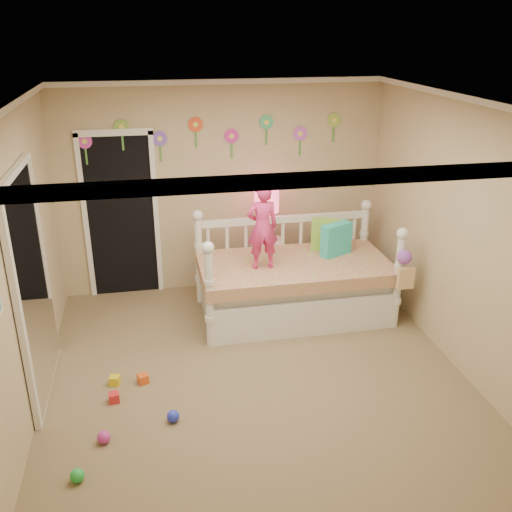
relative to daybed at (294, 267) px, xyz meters
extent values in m
cube|color=#7F684C|center=(-0.68, -1.27, -0.60)|extent=(4.00, 4.50, 0.01)
cube|color=white|center=(-0.68, -1.27, 2.00)|extent=(4.00, 4.50, 0.01)
cube|color=tan|center=(-0.68, 0.98, 0.70)|extent=(4.00, 0.01, 2.60)
cube|color=tan|center=(-2.68, -1.27, 0.70)|extent=(0.01, 4.50, 2.60)
cube|color=tan|center=(1.32, -1.27, 0.70)|extent=(0.01, 4.50, 2.60)
cube|color=#26BEBC|center=(0.53, 0.11, 0.26)|extent=(0.40, 0.28, 0.38)
cube|color=#87CD3E|center=(0.49, 0.27, 0.26)|extent=(0.42, 0.30, 0.38)
imported|color=#E7347F|center=(-0.39, -0.09, 0.54)|extent=(0.36, 0.24, 0.95)
cube|color=white|center=(-0.17, 0.72, -0.26)|extent=(0.43, 0.34, 0.67)
sphere|color=#CF1B4C|center=(-0.17, 0.72, 0.16)|extent=(0.18, 0.18, 0.18)
cylinder|color=#CF1B4C|center=(-0.17, 0.72, 0.35)|extent=(0.03, 0.03, 0.38)
cylinder|color=#F04868|center=(-0.17, 0.72, 0.60)|extent=(0.30, 0.30, 0.28)
cube|color=black|center=(-1.93, 0.97, 0.44)|extent=(0.90, 0.04, 2.07)
cube|color=white|center=(-2.64, -0.97, 0.45)|extent=(0.07, 1.30, 2.10)
camera|label=1|loc=(-1.58, -5.78, 2.60)|focal=39.82mm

